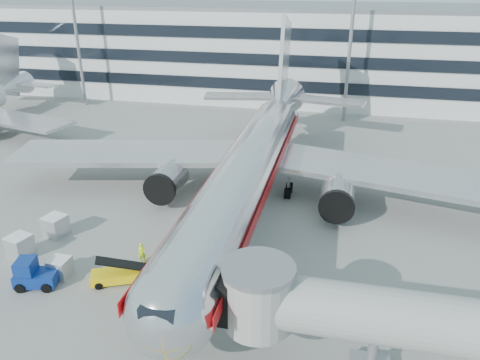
% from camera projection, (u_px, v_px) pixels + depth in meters
% --- Properties ---
extents(ground, '(180.00, 180.00, 0.00)m').
position_uv_depth(ground, '(222.00, 270.00, 35.04)').
color(ground, gray).
rests_on(ground, ground).
extents(lead_in_line, '(0.25, 70.00, 0.01)m').
position_uv_depth(lead_in_line, '(249.00, 210.00, 43.97)').
color(lead_in_line, '#FFB60D').
rests_on(lead_in_line, ground).
extents(main_jet, '(50.95, 48.70, 16.06)m').
position_uv_depth(main_jet, '(253.00, 162.00, 43.80)').
color(main_jet, silver).
rests_on(main_jet, ground).
extents(jet_bridge, '(17.80, 4.50, 7.00)m').
position_uv_depth(jet_bridge, '(411.00, 325.00, 23.88)').
color(jet_bridge, silver).
rests_on(jet_bridge, ground).
extents(terminal, '(150.00, 24.25, 15.60)m').
position_uv_depth(terminal, '(304.00, 51.00, 83.66)').
color(terminal, silver).
rests_on(terminal, ground).
extents(light_mast_west, '(2.40, 1.20, 25.45)m').
position_uv_depth(light_mast_west, '(74.00, 12.00, 73.61)').
color(light_mast_west, gray).
rests_on(light_mast_west, ground).
extents(light_mast_centre, '(2.40, 1.20, 25.45)m').
position_uv_depth(light_mast_centre, '(353.00, 17.00, 64.96)').
color(light_mast_centre, gray).
rests_on(light_mast_centre, ground).
extents(belt_loader, '(4.32, 3.00, 2.05)m').
position_uv_depth(belt_loader, '(120.00, 274.00, 33.53)').
color(belt_loader, yellow).
rests_on(belt_loader, ground).
extents(baggage_tug, '(3.14, 2.37, 2.13)m').
position_uv_depth(baggage_tug, '(33.00, 275.00, 32.91)').
color(baggage_tug, navy).
rests_on(baggage_tug, ground).
extents(cargo_container_left, '(2.01, 2.01, 1.77)m').
position_uv_depth(cargo_container_left, '(56.00, 226.00, 39.42)').
color(cargo_container_left, '#B2B5BA').
rests_on(cargo_container_left, ground).
extents(cargo_container_right, '(1.99, 1.99, 1.73)m').
position_uv_depth(cargo_container_right, '(20.00, 246.00, 36.51)').
color(cargo_container_right, '#B2B5BA').
rests_on(cargo_container_right, ground).
extents(cargo_container_front, '(1.41, 1.41, 1.47)m').
position_uv_depth(cargo_container_front, '(60.00, 268.00, 34.02)').
color(cargo_container_front, '#B2B5BA').
rests_on(cargo_container_front, ground).
extents(ramp_worker, '(0.68, 0.54, 1.63)m').
position_uv_depth(ramp_worker, '(142.00, 253.00, 35.69)').
color(ramp_worker, '#CCF619').
rests_on(ramp_worker, ground).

